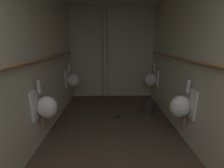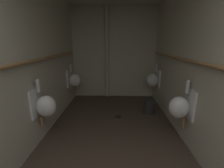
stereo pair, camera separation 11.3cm
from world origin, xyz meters
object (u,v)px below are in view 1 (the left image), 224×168
Objects in this scene: urinal_left_mid at (46,107)px; floor_drain at (118,116)px; urinal_right_mid at (181,106)px; waste_bin at (149,106)px; standpipe_back_wall at (105,54)px; urinal_right_far at (151,79)px; urinal_left_far at (72,80)px.

urinal_left_mid is 1.59m from floor_drain.
urinal_left_mid is 1.00× the size of urinal_right_mid.
standpipe_back_wall is at bearing 134.00° from waste_bin.
urinal_left_mid is at bearing -139.55° from urinal_right_far.
urinal_left_far is at bearing -178.36° from urinal_right_far.
standpipe_back_wall is (-1.24, 0.44, 0.63)m from urinal_right_far.
standpipe_back_wall reaches higher than urinal_left_mid.
urinal_left_mid is 1.00× the size of urinal_left_far.
floor_drain is (0.32, -1.29, -1.26)m from standpipe_back_wall.
floor_drain is at bearing -137.21° from urinal_right_far.
urinal_left_mid reaches higher than floor_drain.
standpipe_back_wall is (0.83, 2.20, 0.63)m from urinal_left_mid.
urinal_right_mid is 1.75m from urinal_right_far.
urinal_right_far is at bearing 1.64° from urinal_left_far.
urinal_right_mid is at bearing -90.00° from urinal_right_far.
waste_bin is (0.72, 0.22, 0.15)m from floor_drain.
urinal_left_mid is at bearing -90.00° from urinal_left_far.
urinal_left_far is at bearing -148.86° from standpipe_back_wall.
urinal_left_mid reaches higher than waste_bin.
urinal_left_mid is 5.39× the size of floor_drain.
urinal_left_far and urinal_right_far have the same top height.
urinal_right_mid is 1.23m from waste_bin.
urinal_right_far is 0.82m from waste_bin.
urinal_right_far reaches higher than floor_drain.
urinal_left_mid is 2.71m from urinal_right_far.
standpipe_back_wall is 1.86m from waste_bin.
floor_drain is (-0.92, -0.85, -0.63)m from urinal_right_far.
standpipe_back_wall is at bearing 103.77° from floor_drain.
waste_bin is (-0.20, 1.12, -0.49)m from urinal_right_mid.
urinal_right_mid is 1.00× the size of urinal_right_far.
urinal_left_mid is 1.00× the size of urinal_right_far.
urinal_left_far is 1.53m from floor_drain.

